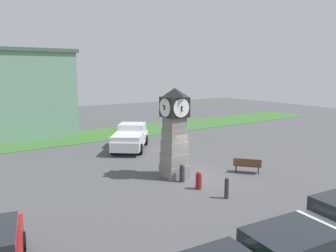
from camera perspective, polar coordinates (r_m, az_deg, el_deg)
ground_plane at (r=18.87m, az=4.91°, el=-8.84°), size 80.77×80.77×0.00m
clock_tower at (r=18.28m, az=1.14°, el=-1.16°), size 1.63×1.60×5.03m
bollard_near_tower at (r=17.92m, az=2.48°, el=-8.14°), size 0.29×0.29×0.99m
bollard_mid_row at (r=16.93m, az=5.36°, el=-9.38°), size 0.31×0.31×0.92m
bollard_far_row at (r=15.92m, az=10.18°, el=-10.54°), size 0.21×0.21×1.02m
car_near_tower at (r=10.98m, az=21.31°, el=-19.55°), size 4.70×2.40×1.40m
pickup_truck at (r=25.23m, az=-6.56°, el=-1.96°), size 4.80×5.46×1.85m
bench at (r=19.91m, az=13.64°, el=-6.51°), size 1.45×1.55×0.90m
grass_verge_far at (r=33.00m, az=-5.91°, el=-0.82°), size 48.46×5.87×0.04m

